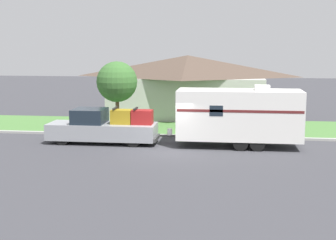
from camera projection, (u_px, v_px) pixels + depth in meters
ground_plane at (168, 150)px, 24.75m from camera, size 120.00×120.00×0.00m
curb_strip at (176, 136)px, 28.41m from camera, size 80.00×0.30×0.14m
lawn_strip at (182, 127)px, 32.00m from camera, size 80.00×7.00×0.03m
house_across_street at (188, 85)px, 36.67m from camera, size 12.56×7.18×4.77m
pickup_truck at (103, 127)px, 26.54m from camera, size 6.26×1.96×2.05m
travel_trailer at (239, 115)px, 25.44m from camera, size 7.70×2.38×3.40m
mailbox at (139, 117)px, 29.33m from camera, size 0.48×0.20×1.37m
tree_in_yard at (117, 82)px, 30.23m from camera, size 2.64×2.64×4.51m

